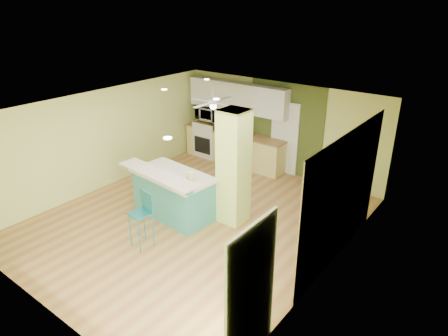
{
  "coord_description": "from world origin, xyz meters",
  "views": [
    {
      "loc": [
        5.14,
        -5.7,
        4.55
      ],
      "look_at": [
        0.47,
        0.4,
        1.23
      ],
      "focal_mm": 32.0,
      "sensor_mm": 36.0,
      "label": 1
    }
  ],
  "objects_px": {
    "bar_stool": "(143,211)",
    "canister": "(190,176)",
    "side_counter": "(331,225)",
    "fruit_bowl": "(246,134)",
    "peninsula": "(173,193)"
  },
  "relations": [
    {
      "from": "bar_stool",
      "to": "fruit_bowl",
      "type": "relative_size",
      "value": 3.32
    },
    {
      "from": "bar_stool",
      "to": "canister",
      "type": "relative_size",
      "value": 5.96
    },
    {
      "from": "bar_stool",
      "to": "canister",
      "type": "bearing_deg",
      "value": 92.67
    },
    {
      "from": "side_counter",
      "to": "canister",
      "type": "xyz_separation_m",
      "value": [
        -2.71,
        -1.09,
        0.69
      ]
    },
    {
      "from": "peninsula",
      "to": "fruit_bowl",
      "type": "relative_size",
      "value": 6.34
    },
    {
      "from": "side_counter",
      "to": "canister",
      "type": "height_order",
      "value": "canister"
    },
    {
      "from": "peninsula",
      "to": "side_counter",
      "type": "distance_m",
      "value": 3.43
    },
    {
      "from": "fruit_bowl",
      "to": "peninsula",
      "type": "bearing_deg",
      "value": -84.34
    },
    {
      "from": "fruit_bowl",
      "to": "canister",
      "type": "distance_m",
      "value": 3.37
    },
    {
      "from": "bar_stool",
      "to": "canister",
      "type": "xyz_separation_m",
      "value": [
        0.14,
        1.21,
        0.33
      ]
    },
    {
      "from": "fruit_bowl",
      "to": "side_counter",
      "type": "bearing_deg",
      "value": -31.33
    },
    {
      "from": "side_counter",
      "to": "fruit_bowl",
      "type": "distance_m",
      "value": 4.21
    },
    {
      "from": "bar_stool",
      "to": "canister",
      "type": "distance_m",
      "value": 1.26
    },
    {
      "from": "bar_stool",
      "to": "fruit_bowl",
      "type": "xyz_separation_m",
      "value": [
        -0.71,
        4.47,
        0.21
      ]
    },
    {
      "from": "peninsula",
      "to": "fruit_bowl",
      "type": "bearing_deg",
      "value": 100.86
    }
  ]
}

